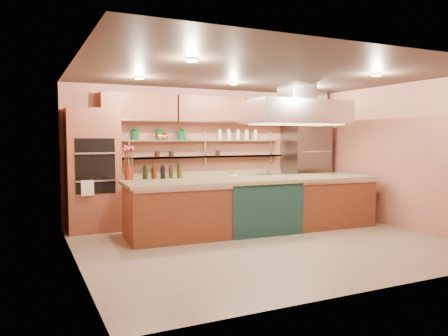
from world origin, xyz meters
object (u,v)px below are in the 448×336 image
flower_vase (129,173)px  copper_kettle (164,136)px  green_canister (181,136)px  island (256,205)px  refrigerator (306,168)px  kitchen_scale (233,174)px

flower_vase → copper_kettle: 1.08m
copper_kettle → green_canister: size_ratio=1.02×
island → copper_kettle: copper_kettle is taller
refrigerator → green_canister: 3.10m
flower_vase → kitchen_scale: 2.23m
refrigerator → flower_vase: bearing=179.9°
copper_kettle → flower_vase: bearing=-164.2°
island → green_canister: 2.20m
green_canister → island: bearing=-57.3°
island → flower_vase: flower_vase is taller
refrigerator → flower_vase: 4.13m
refrigerator → copper_kettle: bearing=176.1°
copper_kettle → kitchen_scale: bearing=-8.6°
refrigerator → copper_kettle: size_ratio=11.92×
flower_vase → refrigerator: bearing=-0.1°
island → green_canister: bearing=125.3°
island → flower_vase: (-2.09, 1.27, 0.57)m
kitchen_scale → green_canister: (-1.10, 0.22, 0.82)m
refrigerator → kitchen_scale: bearing=179.7°
refrigerator → kitchen_scale: size_ratio=12.32×
flower_vase → kitchen_scale: bearing=0.0°
kitchen_scale → green_canister: green_canister is taller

